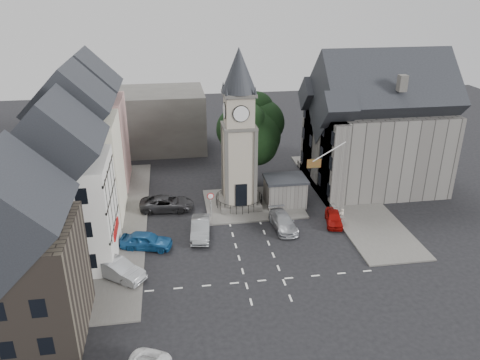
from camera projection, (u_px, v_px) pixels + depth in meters
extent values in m
plane|color=black|center=(252.00, 244.00, 42.06)|extent=(120.00, 120.00, 0.00)
cube|color=#595651|center=(116.00, 222.00, 45.75)|extent=(6.00, 30.00, 0.14)
cube|color=#595651|center=(348.00, 197.00, 50.95)|extent=(6.00, 26.00, 0.14)
cube|color=#595651|center=(253.00, 204.00, 49.49)|extent=(10.00, 8.00, 0.16)
cube|color=silver|center=(264.00, 280.00, 37.07)|extent=(20.00, 8.00, 0.01)
cube|color=#4C4944|center=(239.00, 202.00, 49.18)|extent=(4.20, 4.20, 0.70)
torus|color=black|center=(239.00, 196.00, 48.89)|extent=(4.86, 4.86, 0.06)
cube|color=#A49C84|center=(239.00, 164.00, 47.45)|extent=(3.00, 3.00, 8.00)
cube|color=black|center=(241.00, 195.00, 47.25)|extent=(1.20, 0.25, 2.40)
cube|color=#4C4944|center=(239.00, 126.00, 45.86)|extent=(3.30, 3.30, 0.25)
cube|color=#A49C84|center=(239.00, 110.00, 45.22)|extent=(2.70, 2.70, 3.20)
cylinder|color=white|center=(241.00, 114.00, 43.95)|extent=(1.50, 0.12, 1.50)
cube|color=#4C4944|center=(239.00, 94.00, 44.58)|extent=(3.10, 3.10, 0.30)
cone|color=black|center=(239.00, 70.00, 43.69)|extent=(3.40, 3.40, 4.20)
cube|color=#5E5B57|center=(285.00, 192.00, 48.97)|extent=(4.00, 3.00, 2.80)
cube|color=black|center=(286.00, 179.00, 48.35)|extent=(4.30, 3.30, 0.25)
cylinder|color=black|center=(250.00, 167.00, 53.25)|extent=(0.70, 0.70, 4.40)
cylinder|color=black|center=(211.00, 207.00, 46.11)|extent=(0.10, 0.10, 2.50)
cone|color=#A50C0C|center=(211.00, 196.00, 45.52)|extent=(0.70, 0.06, 0.70)
cone|color=white|center=(211.00, 196.00, 45.50)|extent=(0.54, 0.04, 0.54)
cube|color=tan|center=(92.00, 143.00, 52.44)|extent=(7.50, 7.00, 10.00)
cube|color=beige|center=(81.00, 170.00, 45.19)|extent=(7.50, 7.00, 10.00)
cube|color=silver|center=(66.00, 212.00, 38.13)|extent=(7.50, 7.00, 9.00)
cube|color=#403730|center=(16.00, 284.00, 29.96)|extent=(8.00, 7.00, 8.00)
cube|color=#4C4944|center=(131.00, 121.00, 64.21)|extent=(20.00, 10.00, 8.00)
cube|color=#5E5B57|center=(376.00, 148.00, 52.46)|extent=(14.00, 10.00, 9.00)
cube|color=#5E5B57|center=(333.00, 162.00, 48.43)|extent=(1.60, 4.40, 9.00)
cube|color=#5E5B57|center=(313.00, 141.00, 54.78)|extent=(1.60, 4.40, 9.00)
cube|color=#5E5B57|center=(318.00, 188.00, 52.22)|extent=(0.40, 16.00, 0.90)
cylinder|color=white|center=(329.00, 152.00, 44.01)|extent=(3.17, 0.10, 1.89)
plane|color=#B21414|center=(314.00, 163.00, 44.25)|extent=(1.40, 0.00, 1.40)
imported|color=#184F88|center=(146.00, 241.00, 41.19)|extent=(4.86, 2.90, 1.55)
imported|color=#B2B7BB|center=(117.00, 269.00, 37.10)|extent=(4.82, 4.16, 1.57)
imported|color=#2B2B2D|center=(167.00, 204.00, 47.98)|extent=(5.66, 2.92, 1.52)
imported|color=gray|center=(201.00, 228.00, 43.16)|extent=(2.19, 4.94, 1.58)
imported|color=#A8ABB0|center=(283.00, 222.00, 44.54)|extent=(2.26, 4.88, 1.38)
imported|color=#980B08|center=(334.00, 218.00, 45.36)|extent=(2.32, 4.00, 1.28)
imported|color=beige|center=(342.00, 216.00, 45.44)|extent=(0.64, 0.50, 1.56)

